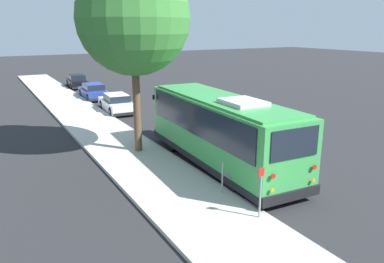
# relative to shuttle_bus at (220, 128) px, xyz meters

# --- Properties ---
(ground_plane) EXTENTS (160.00, 160.00, 0.00)m
(ground_plane) POSITION_rel_shuttle_bus_xyz_m (-1.28, -0.72, -1.75)
(ground_plane) COLOR #28282B
(sidewalk_slab) EXTENTS (80.00, 3.33, 0.15)m
(sidewalk_slab) POSITION_rel_shuttle_bus_xyz_m (-1.28, 3.13, -1.68)
(sidewalk_slab) COLOR beige
(sidewalk_slab) RESTS_ON ground
(curb_strip) EXTENTS (80.00, 0.14, 0.15)m
(curb_strip) POSITION_rel_shuttle_bus_xyz_m (-1.28, 1.40, -1.68)
(curb_strip) COLOR #AAA69D
(curb_strip) RESTS_ON ground
(shuttle_bus) EXTENTS (9.80, 2.97, 3.27)m
(shuttle_bus) POSITION_rel_shuttle_bus_xyz_m (0.00, 0.00, 0.00)
(shuttle_bus) COLOR green
(shuttle_bus) RESTS_ON ground
(parked_sedan_white) EXTENTS (4.73, 1.99, 1.33)m
(parked_sedan_white) POSITION_rel_shuttle_bus_xyz_m (13.12, 0.41, -1.13)
(parked_sedan_white) COLOR silver
(parked_sedan_white) RESTS_ON ground
(parked_sedan_blue) EXTENTS (4.58, 1.88, 1.32)m
(parked_sedan_blue) POSITION_rel_shuttle_bus_xyz_m (19.32, 0.44, -1.14)
(parked_sedan_blue) COLOR navy
(parked_sedan_blue) RESTS_ON ground
(parked_sedan_black) EXTENTS (4.50, 2.00, 1.31)m
(parked_sedan_black) POSITION_rel_shuttle_bus_xyz_m (26.44, 0.19, -1.14)
(parked_sedan_black) COLOR black
(parked_sedan_black) RESTS_ON ground
(street_tree) EXTENTS (5.17, 5.17, 9.63)m
(street_tree) POSITION_rel_shuttle_bus_xyz_m (3.49, 2.57, 5.01)
(street_tree) COLOR brown
(street_tree) RESTS_ON sidewalk_slab
(sign_post_near) EXTENTS (0.06, 0.22, 1.68)m
(sign_post_near) POSITION_rel_shuttle_bus_xyz_m (-4.93, 1.74, -0.74)
(sign_post_near) COLOR gray
(sign_post_near) RESTS_ON sidewalk_slab
(sign_post_far) EXTENTS (0.06, 0.06, 1.15)m
(sign_post_far) POSITION_rel_shuttle_bus_xyz_m (-2.80, 1.74, -1.03)
(sign_post_far) COLOR gray
(sign_post_far) RESTS_ON sidewalk_slab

